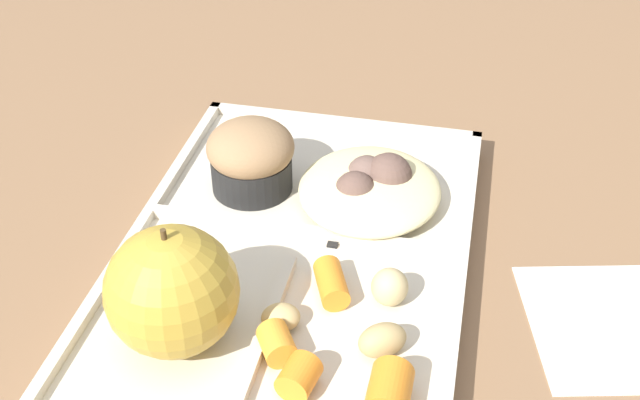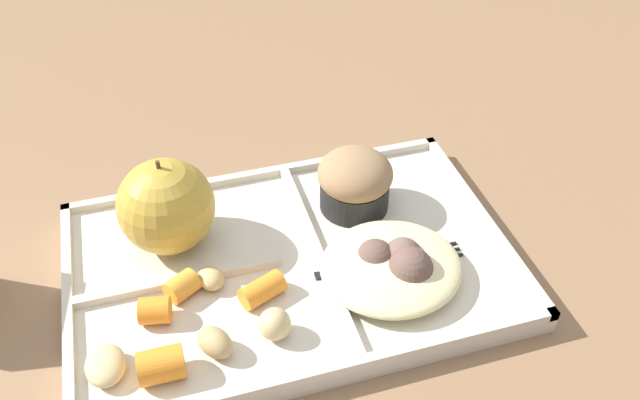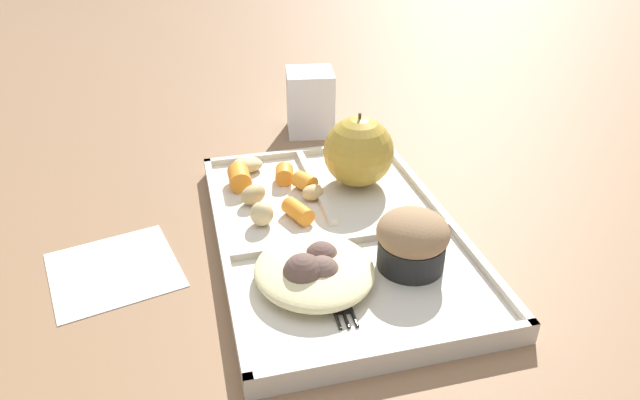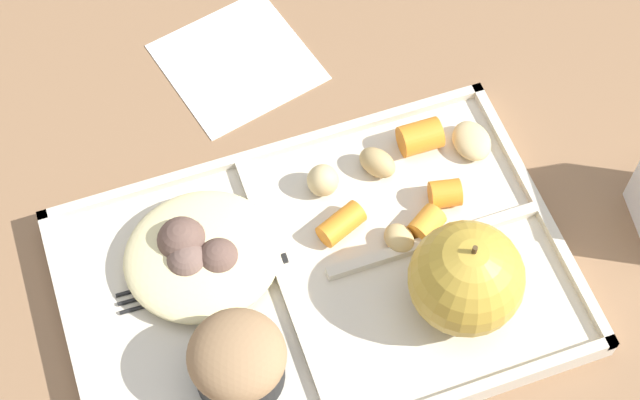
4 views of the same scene
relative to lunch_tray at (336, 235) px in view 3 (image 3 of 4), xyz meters
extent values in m
plane|color=#846042|center=(0.00, 0.00, -0.01)|extent=(6.00, 6.00, 0.00)
cube|color=beige|center=(0.00, 0.00, 0.00)|extent=(0.38, 0.25, 0.01)
cube|color=beige|center=(0.00, -0.12, 0.01)|extent=(0.38, 0.01, 0.01)
cube|color=beige|center=(0.00, 0.12, 0.01)|extent=(0.38, 0.01, 0.01)
cube|color=beige|center=(-0.19, 0.00, 0.01)|extent=(0.01, 0.25, 0.01)
cube|color=beige|center=(0.19, 0.00, 0.01)|extent=(0.01, 0.25, 0.01)
cube|color=beige|center=(0.03, 0.00, 0.01)|extent=(0.01, 0.23, 0.01)
cube|color=beige|center=(-0.09, 0.00, 0.01)|extent=(0.17, 0.01, 0.01)
sphere|color=#B79333|center=(-0.09, 0.05, 0.05)|extent=(0.08, 0.08, 0.08)
cylinder|color=#4C381E|center=(-0.09, 0.05, 0.09)|extent=(0.00, 0.00, 0.01)
cylinder|color=black|center=(0.08, 0.05, 0.02)|extent=(0.07, 0.07, 0.03)
ellipsoid|color=#93704C|center=(0.08, 0.05, 0.05)|extent=(0.07, 0.07, 0.04)
cylinder|color=orange|center=(-0.12, -0.03, 0.02)|extent=(0.03, 0.03, 0.02)
cylinder|color=orange|center=(-0.09, -0.01, 0.02)|extent=(0.03, 0.03, 0.02)
cylinder|color=orange|center=(-0.03, -0.03, 0.02)|extent=(0.04, 0.03, 0.02)
cylinder|color=orange|center=(-0.12, -0.09, 0.02)|extent=(0.03, 0.03, 0.03)
ellipsoid|color=tan|center=(-0.16, -0.07, 0.02)|extent=(0.03, 0.04, 0.02)
ellipsoid|color=tan|center=(-0.08, -0.08, 0.02)|extent=(0.04, 0.04, 0.02)
ellipsoid|color=tan|center=(-0.03, -0.07, 0.02)|extent=(0.03, 0.03, 0.03)
ellipsoid|color=tan|center=(-0.07, -0.01, 0.02)|extent=(0.03, 0.03, 0.02)
ellipsoid|color=beige|center=(0.08, -0.04, 0.02)|extent=(0.12, 0.11, 0.02)
sphere|color=brown|center=(0.09, -0.04, 0.02)|extent=(0.03, 0.03, 0.03)
sphere|color=brown|center=(0.09, -0.06, 0.03)|extent=(0.04, 0.04, 0.04)
sphere|color=brown|center=(0.07, -0.03, 0.02)|extent=(0.03, 0.03, 0.03)
cube|color=black|center=(0.06, -0.03, 0.01)|extent=(0.09, 0.01, 0.00)
cube|color=black|center=(0.12, -0.03, 0.01)|extent=(0.03, 0.02, 0.00)
cylinder|color=black|center=(0.14, -0.04, 0.01)|extent=(0.02, 0.00, 0.00)
cylinder|color=black|center=(0.14, -0.03, 0.01)|extent=(0.02, 0.00, 0.00)
cylinder|color=black|center=(0.14, -0.02, 0.01)|extent=(0.02, 0.00, 0.00)
cube|color=white|center=(-0.29, 0.04, 0.04)|extent=(0.08, 0.08, 0.09)
cube|color=white|center=(-0.01, -0.23, -0.01)|extent=(0.15, 0.15, 0.00)
camera|label=1|loc=(-0.43, -0.11, 0.39)|focal=45.32mm
camera|label=2|loc=(-0.09, -0.40, 0.44)|focal=37.99mm
camera|label=3|loc=(0.50, -0.14, 0.35)|focal=32.47mm
camera|label=4|loc=(0.11, 0.31, 0.70)|focal=56.02mm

